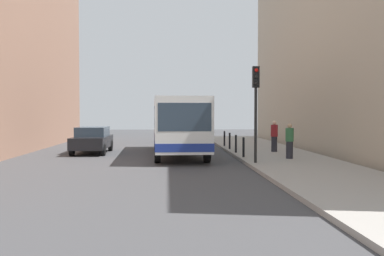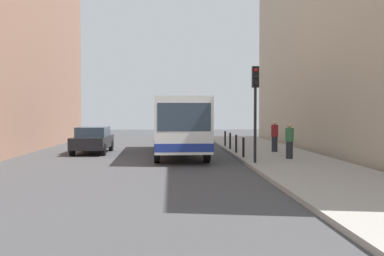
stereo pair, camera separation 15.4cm
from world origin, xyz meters
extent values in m
plane|color=#424244|center=(0.00, 0.00, 0.00)|extent=(80.00, 80.00, 0.00)
cube|color=#9E9991|center=(5.40, 0.00, 0.07)|extent=(4.40, 40.00, 0.15)
cube|color=#B2A38C|center=(11.50, 4.00, 6.27)|extent=(7.00, 32.00, 12.53)
cube|color=white|center=(0.36, 3.65, 1.75)|extent=(2.82, 11.07, 2.50)
cube|color=navy|center=(0.36, 3.65, 0.80)|extent=(2.85, 11.09, 0.36)
cube|color=#2D3D4C|center=(0.52, -1.83, 2.10)|extent=(2.26, 0.13, 1.20)
cube|color=#2D3D4C|center=(0.34, 4.15, 2.10)|extent=(2.80, 9.47, 1.00)
cylinder|color=black|center=(1.60, -0.22, 0.50)|extent=(0.31, 1.01, 1.00)
cylinder|color=black|center=(-0.66, -0.29, 0.50)|extent=(0.31, 1.01, 1.00)
cylinder|color=black|center=(1.37, 7.58, 0.50)|extent=(0.31, 1.01, 1.00)
cylinder|color=black|center=(-0.89, 7.51, 0.50)|extent=(0.31, 1.01, 1.00)
cube|color=black|center=(-4.42, 4.80, 0.64)|extent=(1.82, 4.41, 0.64)
cube|color=#2D3D4C|center=(-4.42, 4.95, 1.22)|extent=(1.61, 2.47, 0.52)
cylinder|color=black|center=(-3.61, 3.29, 0.32)|extent=(0.22, 0.64, 0.64)
cylinder|color=black|center=(-5.25, 3.30, 0.32)|extent=(0.22, 0.64, 0.64)
cylinder|color=black|center=(-3.59, 6.29, 0.32)|extent=(0.22, 0.64, 0.64)
cylinder|color=black|center=(-5.23, 6.30, 0.32)|extent=(0.22, 0.64, 0.64)
cube|color=navy|center=(0.69, 13.67, 0.64)|extent=(2.00, 4.48, 0.64)
cube|color=#2D3D4C|center=(0.70, 13.82, 1.22)|extent=(1.71, 2.53, 0.52)
cylinder|color=black|center=(1.44, 12.13, 0.32)|extent=(0.25, 0.65, 0.64)
cylinder|color=black|center=(-0.20, 12.20, 0.32)|extent=(0.25, 0.65, 0.64)
cylinder|color=black|center=(1.58, 15.13, 0.32)|extent=(0.25, 0.65, 0.64)
cylinder|color=black|center=(-0.06, 15.20, 0.32)|extent=(0.25, 0.65, 0.64)
cylinder|color=black|center=(3.55, -1.74, 1.75)|extent=(0.12, 0.12, 3.20)
cube|color=black|center=(3.55, -1.74, 3.80)|extent=(0.28, 0.24, 0.90)
sphere|color=red|center=(3.55, -1.87, 4.08)|extent=(0.16, 0.16, 0.16)
sphere|color=black|center=(3.55, -1.87, 3.80)|extent=(0.16, 0.16, 0.16)
sphere|color=black|center=(3.55, -1.87, 3.52)|extent=(0.16, 0.16, 0.16)
cylinder|color=black|center=(3.45, 0.70, 0.62)|extent=(0.11, 0.11, 0.95)
cylinder|color=black|center=(3.45, 3.13, 0.62)|extent=(0.11, 0.11, 0.95)
cylinder|color=black|center=(3.45, 5.56, 0.62)|extent=(0.11, 0.11, 0.95)
cylinder|color=black|center=(3.45, 7.98, 0.62)|extent=(0.11, 0.11, 0.95)
cylinder|color=#26262D|center=(5.46, -0.15, 0.55)|extent=(0.32, 0.32, 0.80)
cylinder|color=#336B3F|center=(5.46, -0.15, 1.26)|extent=(0.38, 0.38, 0.62)
sphere|color=tan|center=(5.46, -0.15, 1.68)|extent=(0.22, 0.22, 0.22)
cylinder|color=#26262D|center=(5.63, 3.58, 0.56)|extent=(0.32, 0.32, 0.83)
cylinder|color=maroon|center=(5.63, 3.58, 1.30)|extent=(0.38, 0.38, 0.64)
sphere|color=beige|center=(5.63, 3.58, 1.73)|extent=(0.23, 0.23, 0.23)
camera|label=1|loc=(-0.22, -20.88, 2.30)|focal=42.48mm
camera|label=2|loc=(-0.06, -20.89, 2.30)|focal=42.48mm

